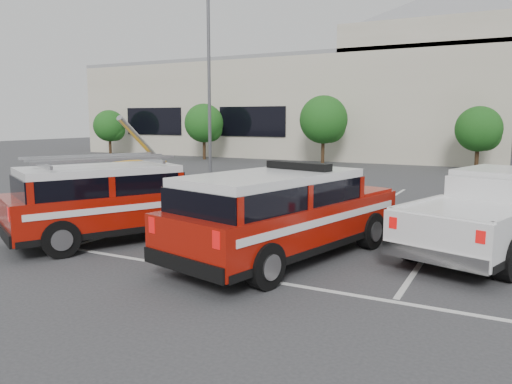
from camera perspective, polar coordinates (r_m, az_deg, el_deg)
ground at (r=13.86m, az=-4.25°, el=-5.04°), size 120.00×120.00×0.00m
stall_markings at (r=17.76m, az=3.42°, el=-2.04°), size 23.00×15.00×0.01m
convention_building at (r=43.89m, az=18.73°, el=9.89°), size 60.00×16.99×13.20m
tree_far_left at (r=46.35m, az=-16.29°, el=7.15°), size 2.77×2.77×3.99m
tree_left at (r=40.10m, az=-5.83°, el=7.69°), size 3.07×3.07×4.42m
tree_mid_left at (r=35.59m, az=7.87°, el=8.01°), size 3.37×3.37×4.85m
tree_mid_right at (r=33.56m, az=24.24°, el=6.42°), size 2.77×2.77×3.99m
light_pole_left at (r=27.97m, az=-5.38°, el=12.37°), size 0.90×0.60×10.24m
fire_chief_suv at (r=11.48m, az=3.21°, el=-3.23°), size 3.74×6.64×2.21m
white_pickup at (r=13.40m, az=25.72°, el=-2.87°), size 4.07×6.83×1.98m
ladder_suv at (r=13.81m, az=-15.64°, el=-1.57°), size 4.66×6.09×2.25m
utility_rig at (r=20.73m, az=-14.13°, el=1.07°), size 3.38×4.16×3.36m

